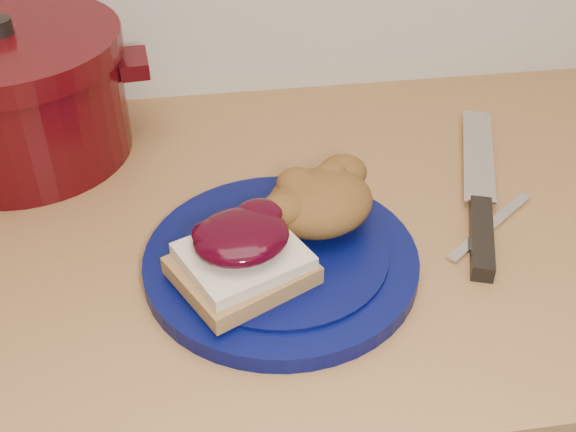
{
  "coord_description": "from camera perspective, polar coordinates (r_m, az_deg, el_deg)",
  "views": [
    {
      "loc": [
        -0.11,
        0.88,
        1.39
      ],
      "look_at": [
        -0.03,
        1.44,
        0.95
      ],
      "focal_mm": 45.0,
      "sensor_mm": 36.0,
      "label": 1
    }
  ],
  "objects": [
    {
      "name": "stuffing_mound",
      "position": [
        0.73,
        2.55,
        1.08
      ],
      "size": [
        0.14,
        0.13,
        0.06
      ],
      "primitive_type": "ellipsoid",
      "rotation": [
        0.0,
        0.0,
        0.37
      ],
      "color": "brown",
      "rests_on": "plate"
    },
    {
      "name": "butter_knife",
      "position": [
        0.81,
        15.72,
        -0.73
      ],
      "size": [
        0.13,
        0.1,
        0.0
      ],
      "primitive_type": "cube",
      "rotation": [
        0.0,
        0.0,
        0.66
      ],
      "color": "silver",
      "rests_on": "wood_countertop"
    },
    {
      "name": "dutch_oven",
      "position": [
        0.92,
        -20.73,
        8.99
      ],
      "size": [
        0.32,
        0.29,
        0.17
      ],
      "rotation": [
        0.0,
        0.0,
        0.08
      ],
      "color": "#3D0609",
      "rests_on": "wood_countertop"
    },
    {
      "name": "sandwich",
      "position": [
        0.67,
        -3.67,
        -3.05
      ],
      "size": [
        0.15,
        0.14,
        0.06
      ],
      "rotation": [
        0.0,
        0.0,
        0.37
      ],
      "color": "olive",
      "rests_on": "plate"
    },
    {
      "name": "plate",
      "position": [
        0.72,
        -0.55,
        -3.6
      ],
      "size": [
        0.35,
        0.35,
        0.02
      ],
      "primitive_type": "cylinder",
      "rotation": [
        0.0,
        0.0,
        0.37
      ],
      "color": "#04093D",
      "rests_on": "wood_countertop"
    },
    {
      "name": "chef_knife",
      "position": [
        0.81,
        14.97,
        0.33
      ],
      "size": [
        0.13,
        0.32,
        0.02
      ],
      "rotation": [
        0.0,
        0.0,
        1.24
      ],
      "color": "black",
      "rests_on": "wood_countertop"
    }
  ]
}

